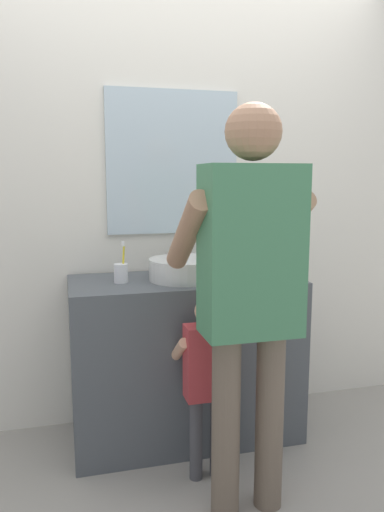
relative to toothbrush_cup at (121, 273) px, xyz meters
The scene contains 8 objects.
ground_plane 1.02m from the toothbrush_cup, 41.25° to the right, with size 14.00×14.00×0.00m, color #9E998E.
back_wall 0.64m from the toothbrush_cup, 44.68° to the left, with size 4.40×0.10×2.70m.
vanity_cabinet 0.59m from the toothbrush_cup, ahead, with size 1.19×0.54×0.87m, color #4C5156.
sink_basin 0.33m from the toothbrush_cup, ahead, with size 0.38×0.38×0.11m.
faucet 0.40m from the toothbrush_cup, 33.09° to the left, with size 0.18×0.14×0.18m.
toothbrush_cup is the anchor object (origin of this frame).
child_toddler 0.65m from the toothbrush_cup, 49.80° to the right, with size 0.26×0.26×0.86m.
adult_parent 0.78m from the toothbrush_cup, 55.88° to the right, with size 0.52×0.55×1.67m.
Camera 1 is at (-0.60, -2.15, 1.39)m, focal length 34.51 mm.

